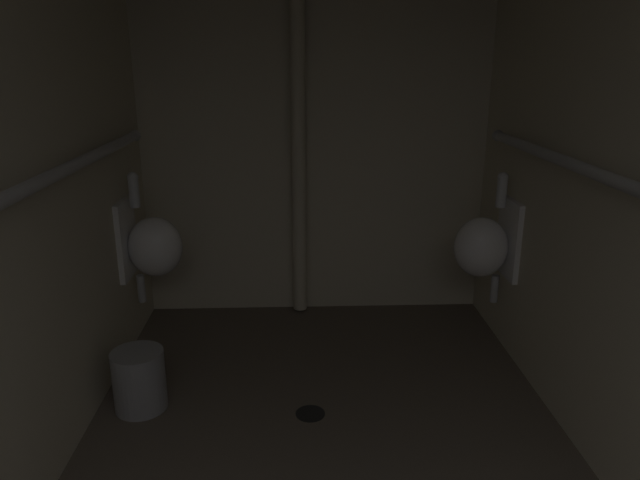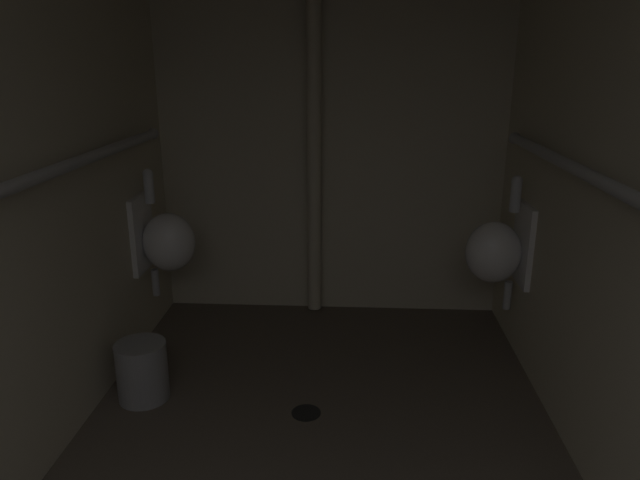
{
  "view_description": "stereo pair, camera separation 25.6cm",
  "coord_description": "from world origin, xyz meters",
  "px_view_note": "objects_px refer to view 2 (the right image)",
  "views": [
    {
      "loc": [
        -0.11,
        -0.12,
        1.61
      ],
      "look_at": [
        -0.01,
        2.5,
        0.8
      ],
      "focal_mm": 33.15,
      "sensor_mm": 36.0,
      "label": 1
    },
    {
      "loc": [
        0.14,
        -0.12,
        1.61
      ],
      "look_at": [
        -0.01,
        2.5,
        0.8
      ],
      "focal_mm": 33.15,
      "sensor_mm": 36.0,
      "label": 2
    }
  ],
  "objects_px": {
    "urinal_left_mid": "(165,240)",
    "urinal_right_mid": "(498,250)",
    "floor_drain": "(306,412)",
    "waste_bin": "(142,371)",
    "standpipe_back_wall": "(314,133)"
  },
  "relations": [
    {
      "from": "urinal_left_mid",
      "to": "urinal_right_mid",
      "type": "relative_size",
      "value": 1.0
    },
    {
      "from": "standpipe_back_wall",
      "to": "urinal_left_mid",
      "type": "bearing_deg",
      "value": -153.2
    },
    {
      "from": "waste_bin",
      "to": "floor_drain",
      "type": "bearing_deg",
      "value": -6.32
    },
    {
      "from": "urinal_left_mid",
      "to": "standpipe_back_wall",
      "type": "relative_size",
      "value": 0.33
    },
    {
      "from": "urinal_left_mid",
      "to": "urinal_right_mid",
      "type": "distance_m",
      "value": 1.87
    },
    {
      "from": "urinal_left_mid",
      "to": "urinal_right_mid",
      "type": "height_order",
      "value": "same"
    },
    {
      "from": "urinal_left_mid",
      "to": "waste_bin",
      "type": "xyz_separation_m",
      "value": [
        0.06,
        -0.67,
        -0.46
      ]
    },
    {
      "from": "urinal_right_mid",
      "to": "floor_drain",
      "type": "height_order",
      "value": "urinal_right_mid"
    },
    {
      "from": "standpipe_back_wall",
      "to": "floor_drain",
      "type": "xyz_separation_m",
      "value": [
        0.04,
        -1.18,
        -1.17
      ]
    },
    {
      "from": "urinal_left_mid",
      "to": "floor_drain",
      "type": "height_order",
      "value": "urinal_left_mid"
    },
    {
      "from": "floor_drain",
      "to": "waste_bin",
      "type": "height_order",
      "value": "waste_bin"
    },
    {
      "from": "urinal_right_mid",
      "to": "standpipe_back_wall",
      "type": "height_order",
      "value": "standpipe_back_wall"
    },
    {
      "from": "urinal_right_mid",
      "to": "waste_bin",
      "type": "relative_size",
      "value": 2.56
    },
    {
      "from": "urinal_right_mid",
      "to": "standpipe_back_wall",
      "type": "xyz_separation_m",
      "value": [
        -1.03,
        0.5,
        0.57
      ]
    },
    {
      "from": "urinal_right_mid",
      "to": "floor_drain",
      "type": "relative_size",
      "value": 5.39
    }
  ]
}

